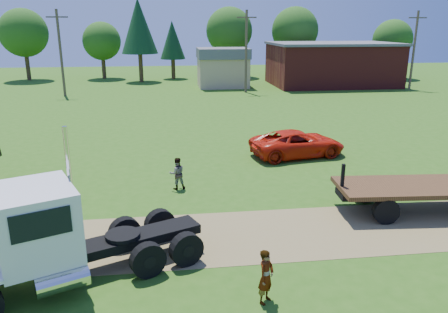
{
  "coord_description": "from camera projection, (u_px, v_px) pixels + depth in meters",
  "views": [
    {
      "loc": [
        -2.89,
        -14.33,
        7.45
      ],
      "look_at": [
        -0.41,
        4.81,
        1.6
      ],
      "focal_mm": 35.0,
      "sensor_mm": 36.0,
      "label": 1
    }
  ],
  "objects": [
    {
      "name": "flatbed_trailer",
      "position": [
        437.0,
        190.0,
        17.96
      ],
      "size": [
        8.41,
        3.08,
        2.11
      ],
      "rotation": [
        0.0,
        0.0,
        -0.07
      ],
      "color": "#361F11",
      "rests_on": "ground"
    },
    {
      "name": "white_semi_tractor",
      "position": [
        41.0,
        238.0,
        12.52
      ],
      "size": [
        7.71,
        5.15,
        4.62
      ],
      "rotation": [
        0.0,
        0.0,
        0.41
      ],
      "color": "black",
      "rests_on": "ground"
    },
    {
      "name": "dirt_track",
      "position": [
        252.0,
        235.0,
        16.12
      ],
      "size": [
        120.0,
        4.2,
        0.01
      ],
      "primitive_type": "cube",
      "color": "olive",
      "rests_on": "ground"
    },
    {
      "name": "tan_shed",
      "position": [
        223.0,
        67.0,
        53.87
      ],
      "size": [
        6.2,
        5.4,
        4.7
      ],
      "color": "tan",
      "rests_on": "ground"
    },
    {
      "name": "brick_building",
      "position": [
        332.0,
        64.0,
        55.52
      ],
      "size": [
        15.4,
        10.4,
        5.3
      ],
      "color": "maroon",
      "rests_on": "ground"
    },
    {
      "name": "spectator_b",
      "position": [
        177.0,
        173.0,
        20.42
      ],
      "size": [
        0.84,
        0.71,
        1.53
      ],
      "primitive_type": "imported",
      "rotation": [
        0.0,
        0.0,
        3.33
      ],
      "color": "#999999",
      "rests_on": "ground"
    },
    {
      "name": "utility_poles",
      "position": [
        246.0,
        50.0,
        48.71
      ],
      "size": [
        42.2,
        0.28,
        9.0
      ],
      "color": "#4D3F2C",
      "rests_on": "ground"
    },
    {
      "name": "orange_pickup",
      "position": [
        298.0,
        143.0,
        25.58
      ],
      "size": [
        5.9,
        3.49,
        1.54
      ],
      "primitive_type": "imported",
      "rotation": [
        0.0,
        0.0,
        1.75
      ],
      "color": "red",
      "rests_on": "ground"
    },
    {
      "name": "tree_row",
      "position": [
        200.0,
        33.0,
        61.34
      ],
      "size": [
        57.02,
        10.85,
        10.81
      ],
      "color": "#322014",
      "rests_on": "ground"
    },
    {
      "name": "ground",
      "position": [
        252.0,
        235.0,
        16.12
      ],
      "size": [
        140.0,
        140.0,
        0.0
      ],
      "primitive_type": "plane",
      "color": "#295713",
      "rests_on": "ground"
    },
    {
      "name": "spectator_a",
      "position": [
        266.0,
        277.0,
        12.02
      ],
      "size": [
        0.67,
        0.68,
        1.59
      ],
      "primitive_type": "imported",
      "rotation": [
        0.0,
        0.0,
        0.83
      ],
      "color": "#999999",
      "rests_on": "ground"
    }
  ]
}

